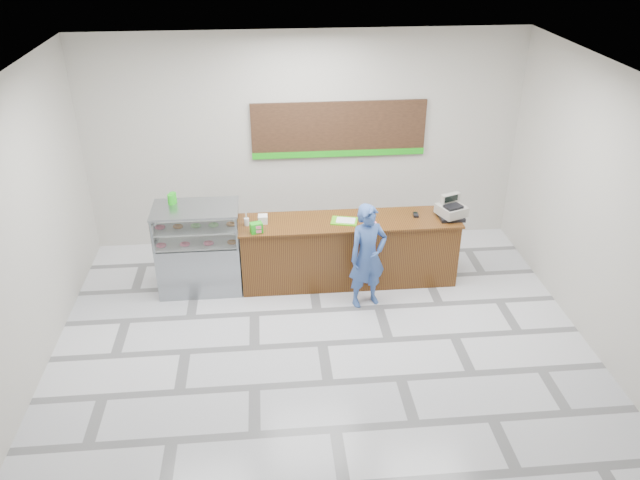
{
  "coord_description": "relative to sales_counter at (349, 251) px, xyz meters",
  "views": [
    {
      "loc": [
        -0.64,
        -6.56,
        5.13
      ],
      "look_at": [
        0.05,
        0.9,
        1.07
      ],
      "focal_mm": 35.0,
      "sensor_mm": 36.0,
      "label": 1
    }
  ],
  "objects": [
    {
      "name": "customer",
      "position": [
        0.18,
        -0.64,
        0.26
      ],
      "size": [
        0.65,
        0.52,
        1.55
      ],
      "primitive_type": "imported",
      "rotation": [
        0.0,
        0.0,
        0.3
      ],
      "color": "#36559B",
      "rests_on": "floor"
    },
    {
      "name": "napkin_box",
      "position": [
        -1.27,
        0.04,
        0.57
      ],
      "size": [
        0.14,
        0.14,
        0.12
      ],
      "primitive_type": "cube",
      "rotation": [
        0.0,
        0.0,
        -0.03
      ],
      "color": "white",
      "rests_on": "sales_counter"
    },
    {
      "name": "back_wall",
      "position": [
        -0.55,
        1.45,
        1.23
      ],
      "size": [
        7.0,
        0.0,
        7.0
      ],
      "primitive_type": "plane",
      "rotation": [
        1.57,
        0.0,
        0.0
      ],
      "color": "beige",
      "rests_on": "floor"
    },
    {
      "name": "donut_decal",
      "position": [
        0.3,
        -0.12,
        0.52
      ],
      "size": [
        0.16,
        0.16,
        0.0
      ],
      "primitive_type": "cylinder",
      "color": "pink",
      "rests_on": "sales_counter"
    },
    {
      "name": "straw_cup",
      "position": [
        -1.5,
        -0.02,
        0.57
      ],
      "size": [
        0.07,
        0.07,
        0.11
      ],
      "primitive_type": "cylinder",
      "color": "silver",
      "rests_on": "sales_counter"
    },
    {
      "name": "promo_box",
      "position": [
        -1.36,
        -0.26,
        0.59
      ],
      "size": [
        0.19,
        0.15,
        0.15
      ],
      "primitive_type": "cube",
      "rotation": [
        0.0,
        0.0,
        0.28
      ],
      "color": "#1DB117",
      "rests_on": "sales_counter"
    },
    {
      "name": "card_terminal",
      "position": [
        1.0,
        0.05,
        0.53
      ],
      "size": [
        0.08,
        0.15,
        0.04
      ],
      "primitive_type": "cube",
      "rotation": [
        0.0,
        0.0,
        -0.1
      ],
      "color": "black",
      "rests_on": "sales_counter"
    },
    {
      "name": "cash_register",
      "position": [
        1.5,
        -0.05,
        0.64
      ],
      "size": [
        0.47,
        0.48,
        0.34
      ],
      "rotation": [
        0.0,
        0.0,
        0.38
      ],
      "color": "black",
      "rests_on": "sales_counter"
    },
    {
      "name": "menu_board",
      "position": [
        -0.0,
        1.41,
        1.42
      ],
      "size": [
        2.8,
        0.06,
        0.9
      ],
      "color": "black",
      "rests_on": "back_wall"
    },
    {
      "name": "sales_counter",
      "position": [
        0.0,
        0.0,
        0.0
      ],
      "size": [
        3.26,
        0.76,
        1.03
      ],
      "color": "#603912",
      "rests_on": "floor"
    },
    {
      "name": "floor",
      "position": [
        -0.55,
        -1.55,
        -0.52
      ],
      "size": [
        7.0,
        7.0,
        0.0
      ],
      "primitive_type": "plane",
      "color": "silver",
      "rests_on": "ground"
    },
    {
      "name": "green_cup_left",
      "position": [
        -2.56,
        0.15,
        0.89
      ],
      "size": [
        0.09,
        0.09,
        0.15
      ],
      "primitive_type": "cylinder",
      "color": "#1DB117",
      "rests_on": "display_case"
    },
    {
      "name": "ceiling",
      "position": [
        -0.55,
        -1.55,
        2.98
      ],
      "size": [
        7.0,
        7.0,
        0.0
      ],
      "primitive_type": "plane",
      "rotation": [
        3.14,
        0.0,
        0.0
      ],
      "color": "silver",
      "rests_on": "back_wall"
    },
    {
      "name": "green_cup_right",
      "position": [
        -2.54,
        0.2,
        0.89
      ],
      "size": [
        0.1,
        0.1,
        0.15
      ],
      "primitive_type": "cylinder",
      "color": "#1DB117",
      "rests_on": "display_case"
    },
    {
      "name": "display_case",
      "position": [
        -2.22,
        -0.0,
        0.16
      ],
      "size": [
        1.22,
        0.72,
        1.33
      ],
      "color": "gray",
      "rests_on": "floor"
    },
    {
      "name": "serving_tray",
      "position": [
        -0.08,
        -0.04,
        0.52
      ],
      "size": [
        0.43,
        0.35,
        0.02
      ],
      "rotation": [
        0.0,
        0.0,
        -0.23
      ],
      "color": "#54C417",
      "rests_on": "sales_counter"
    }
  ]
}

